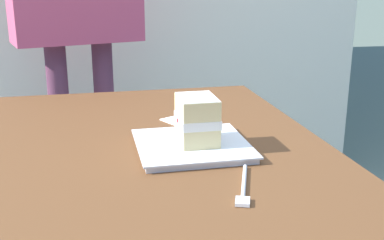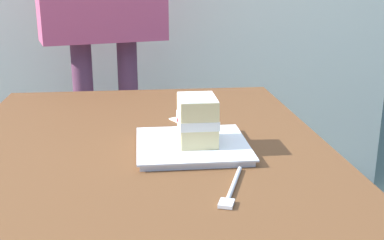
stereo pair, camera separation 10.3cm
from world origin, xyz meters
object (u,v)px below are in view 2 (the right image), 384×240
(cake_slice, at_px, (197,120))
(paper_napkin, at_px, (191,122))
(patio_table, at_px, (144,199))
(dessert_plate, at_px, (192,146))
(dessert_fork, at_px, (232,189))

(cake_slice, bearing_deg, paper_napkin, 177.95)
(patio_table, xyz_separation_m, dessert_plate, (-0.00, 0.11, 0.12))
(cake_slice, distance_m, dessert_fork, 0.23)
(cake_slice, xyz_separation_m, paper_napkin, (-0.20, 0.01, -0.07))
(cake_slice, distance_m, paper_napkin, 0.21)
(dessert_plate, bearing_deg, dessert_fork, 11.94)
(patio_table, distance_m, dessert_plate, 0.16)
(dessert_fork, distance_m, paper_napkin, 0.42)
(dessert_plate, distance_m, cake_slice, 0.06)
(dessert_plate, bearing_deg, paper_napkin, 174.73)
(patio_table, distance_m, paper_napkin, 0.26)
(dessert_plate, relative_size, cake_slice, 2.26)
(patio_table, height_order, dessert_fork, dessert_fork)
(dessert_fork, height_order, paper_napkin, dessert_fork)
(paper_napkin, bearing_deg, cake_slice, -2.05)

